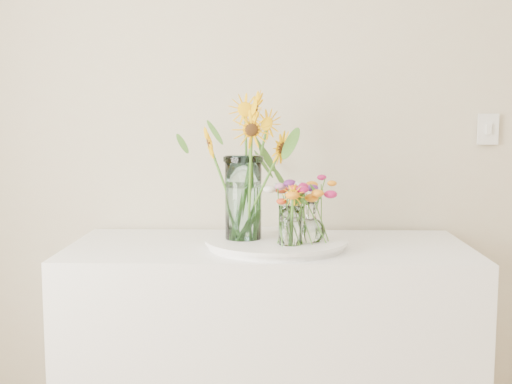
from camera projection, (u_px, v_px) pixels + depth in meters
counter at (268, 367)px, 2.31m from camera, size 1.40×0.60×0.90m
tray at (276, 244)px, 2.21m from camera, size 0.47×0.47×0.02m
mason_jar at (243, 198)px, 2.20m from camera, size 0.16×0.16×0.29m
sunflower_bouquet at (243, 167)px, 2.18m from camera, size 0.74×0.74×0.50m
small_vase_a at (290, 226)px, 2.10m from camera, size 0.10×0.10×0.13m
wildflower_posy_a at (291, 212)px, 2.10m from camera, size 0.20×0.20×0.22m
small_vase_b at (311, 222)px, 2.16m from camera, size 0.11×0.11×0.14m
wildflower_posy_b at (311, 209)px, 2.15m from camera, size 0.23×0.23×0.23m
small_vase_c at (295, 221)px, 2.27m from camera, size 0.08×0.08×0.11m
wildflower_posy_c at (295, 209)px, 2.27m from camera, size 0.19×0.19×0.20m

